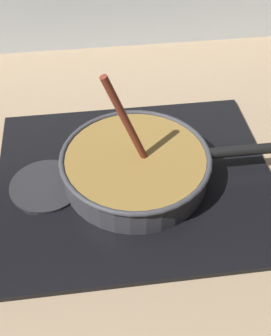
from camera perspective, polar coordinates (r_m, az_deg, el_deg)
name	(u,v)px	position (r m, az deg, el deg)	size (l,w,h in m)	color
ground	(175,276)	(0.80, 5.12, -13.66)	(2.40, 1.60, 0.04)	#9E8466
hob_plate	(136,180)	(0.91, 0.00, -1.58)	(0.56, 0.48, 0.01)	black
burner_ring	(136,177)	(0.90, 0.00, -1.14)	(0.19, 0.19, 0.01)	#592D0C
spare_burner	(46,186)	(0.91, -11.42, -2.22)	(0.14, 0.14, 0.01)	#262628
cooking_pan	(136,166)	(0.88, 0.09, 0.25)	(0.43, 0.30, 0.25)	#38383D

